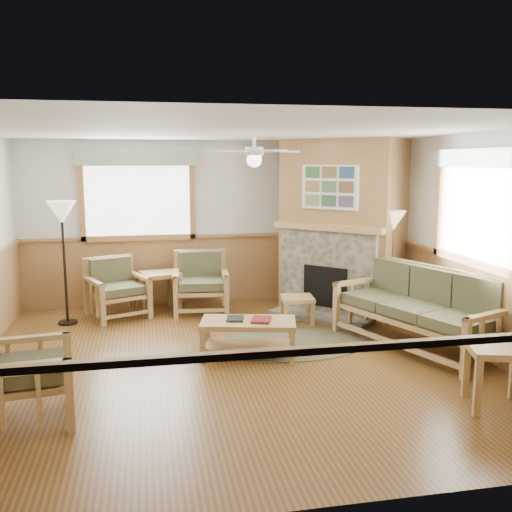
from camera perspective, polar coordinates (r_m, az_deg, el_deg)
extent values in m
cube|color=brown|center=(6.93, -2.17, -10.51)|extent=(6.00, 6.00, 0.01)
cube|color=white|center=(6.53, -2.32, 12.42)|extent=(6.00, 6.00, 0.01)
cube|color=silver|center=(9.55, -5.02, 3.34)|extent=(6.00, 0.02, 2.70)
cube|color=silver|center=(3.72, 4.91, -6.37)|extent=(6.00, 0.02, 2.70)
cube|color=silver|center=(7.65, 20.57, 1.25)|extent=(0.02, 6.00, 2.70)
cylinder|color=#4A462E|center=(7.55, 3.41, -8.74)|extent=(2.44, 2.44, 0.01)
cube|color=maroon|center=(6.92, 0.53, -6.27)|extent=(0.30, 0.35, 0.03)
cube|color=black|center=(6.99, -2.10, -6.17)|extent=(0.26, 0.31, 0.03)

